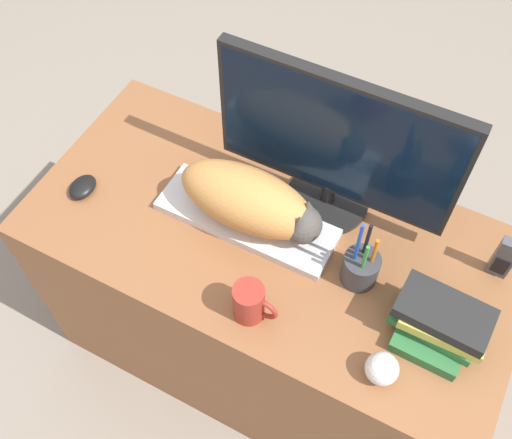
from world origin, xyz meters
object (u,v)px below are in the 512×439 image
Objects in this scene: monitor at (336,145)px; coffee_mug at (250,303)px; keyboard at (247,219)px; phone at (504,258)px; cat at (252,201)px; pen_cup at (361,268)px; baseball at (382,369)px; computer_mouse at (83,187)px; book_stack at (440,322)px.

coffee_mug is (-0.03, -0.37, -0.17)m from monitor.
phone is (0.60, 0.15, 0.05)m from keyboard.
pen_cup reaches higher than cat.
phone reaches higher than baseball.
monitor is (0.16, 0.15, 0.21)m from keyboard.
pen_cup is at bearing 7.03° from computer_mouse.
book_stack is at bearing -7.94° from keyboard.
cat is at bearing 176.28° from pen_cup.
monitor reaches higher than cat.
monitor reaches higher than coffee_mug.
cat is 0.63× the size of monitor.
monitor is 0.29m from pen_cup.
coffee_mug reaches higher than computer_mouse.
phone is (0.16, 0.37, 0.03)m from baseball.
baseball is 0.41m from phone.
keyboard is at bearing 172.06° from book_stack.
coffee_mug reaches higher than keyboard.
coffee_mug is at bearing 179.89° from baseball.
cat is 0.30m from pen_cup.
cat is 5.11× the size of baseball.
baseball is 0.35× the size of book_stack.
cat is 0.24m from monitor.
book_stack is (0.37, -0.22, -0.17)m from monitor.
monitor reaches higher than pen_cup.
monitor is 8.08× the size of baseball.
monitor is 7.09× the size of computer_mouse.
keyboard is 0.30m from monitor.
phone is 0.61× the size of book_stack.
phone is (0.45, -0.00, -0.16)m from monitor.
keyboard is at bearing 153.52° from baseball.
keyboard is at bearing 14.46° from computer_mouse.
cat is 4.49× the size of computer_mouse.
baseball is at bearing -26.48° from keyboard.
cat is 0.51m from book_stack.
coffee_mug is at bearing -11.16° from computer_mouse.
keyboard is at bearing 176.46° from pen_cup.
computer_mouse is at bearing 168.84° from coffee_mug.
cat reaches higher than baseball.
pen_cup is at bearing 123.12° from baseball.
cat is (0.02, 0.00, 0.09)m from keyboard.
book_stack is at bearing -8.17° from cat.
keyboard is 1.24× the size of cat.
baseball is at bearing -112.94° from phone.
cat is 0.49m from baseball.
coffee_mug is (0.56, -0.11, 0.04)m from computer_mouse.
computer_mouse is (-0.43, -0.11, 0.00)m from keyboard.
phone reaches higher than coffee_mug.
pen_cup is 1.05× the size of book_stack.
monitor is 0.48m from phone.
computer_mouse is 0.38× the size of pen_cup.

